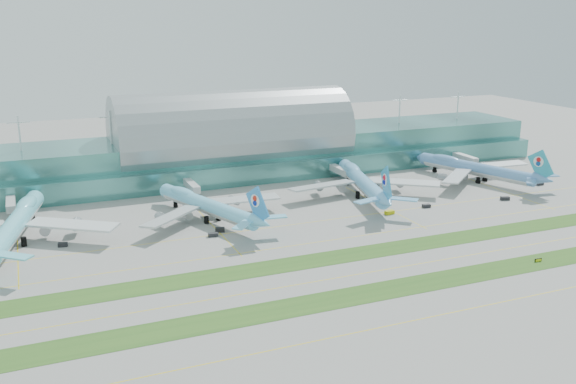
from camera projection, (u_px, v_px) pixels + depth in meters
name	position (u px, v px, depth m)	size (l,w,h in m)	color
ground	(350.00, 257.00, 217.86)	(700.00, 700.00, 0.00)	gray
terminal	(233.00, 147.00, 328.57)	(340.00, 69.10, 36.00)	#3D7A75
grass_strip_near	(394.00, 288.00, 192.95)	(420.00, 12.00, 0.08)	#2D591E
grass_strip_far	(348.00, 255.00, 219.62)	(420.00, 12.00, 0.08)	#2D591E
taxiline_a	(433.00, 316.00, 175.18)	(420.00, 0.35, 0.01)	yellow
taxiline_b	(371.00, 272.00, 205.41)	(420.00, 0.35, 0.01)	yellow
taxiline_c	(327.00, 241.00, 233.86)	(420.00, 0.35, 0.01)	yellow
taxiline_d	(303.00, 223.00, 253.42)	(420.00, 0.35, 0.01)	yellow
airliner_a	(15.00, 223.00, 230.60)	(72.46, 83.50, 23.22)	#69D5E7
airliner_b	(206.00, 204.00, 256.45)	(61.78, 71.88, 20.45)	#6DCBF0
airliner_c	(362.00, 181.00, 290.87)	(68.58, 79.12, 22.04)	#6AB6EA
airliner_d	(475.00, 168.00, 316.85)	(63.85, 74.21, 21.05)	#598DC5
gse_b	(63.00, 245.00, 227.81)	(3.23, 1.84, 1.43)	black
gse_c	(213.00, 235.00, 238.13)	(3.69, 1.77, 1.34)	black
gse_d	(220.00, 230.00, 243.15)	(3.52, 1.91, 1.73)	black
gse_e	(389.00, 212.00, 264.77)	(4.00, 1.99, 1.52)	#BFBA0B
gse_f	(426.00, 206.00, 273.99)	(3.44, 1.96, 1.41)	black
gse_g	(505.00, 198.00, 284.95)	(3.84, 1.92, 1.56)	black
gse_h	(540.00, 183.00, 309.98)	(3.89, 2.10, 1.58)	black
taxiway_sign_east	(538.00, 260.00, 213.80)	(2.78, 0.45, 1.17)	black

